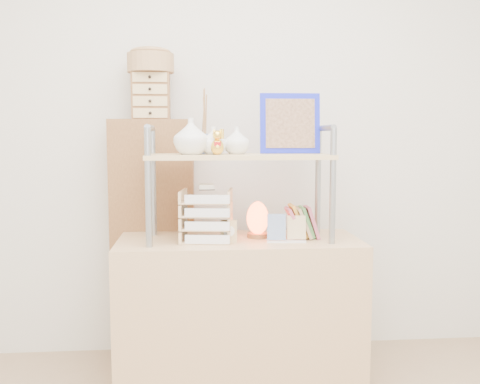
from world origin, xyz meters
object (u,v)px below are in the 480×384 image
object	(u,v)px
letter_tray	(207,219)
desk	(239,312)
salt_lamp	(257,219)
cabinet	(154,241)

from	to	relation	value
letter_tray	desk	bearing A→B (deg)	13.23
desk	letter_tray	bearing A→B (deg)	-166.77
desk	letter_tray	size ratio (longest dim) A/B	4.28
desk	letter_tray	distance (m)	0.51
salt_lamp	desk	bearing A→B (deg)	-158.67
cabinet	desk	bearing A→B (deg)	-37.89
cabinet	letter_tray	distance (m)	0.53
letter_tray	salt_lamp	world-z (taller)	letter_tray
cabinet	letter_tray	xyz separation A→B (m)	(0.29, -0.41, 0.19)
desk	letter_tray	world-z (taller)	letter_tray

